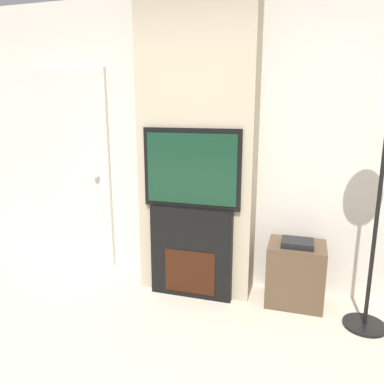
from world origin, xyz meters
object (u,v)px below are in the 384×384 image
object	(u,v)px
floor_lamp	(383,162)
media_stand	(295,273)
fireplace	(192,252)
television	(192,169)

from	to	relation	value
floor_lamp	media_stand	size ratio (longest dim) A/B	3.02
fireplace	floor_lamp	world-z (taller)	floor_lamp
floor_lamp	television	bearing A→B (deg)	176.11
fireplace	floor_lamp	size ratio (longest dim) A/B	0.47
fireplace	media_stand	distance (m)	0.93
television	media_stand	distance (m)	1.29
fireplace	media_stand	world-z (taller)	fireplace
fireplace	television	size ratio (longest dim) A/B	0.97
floor_lamp	media_stand	bearing A→B (deg)	157.06
television	media_stand	world-z (taller)	television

